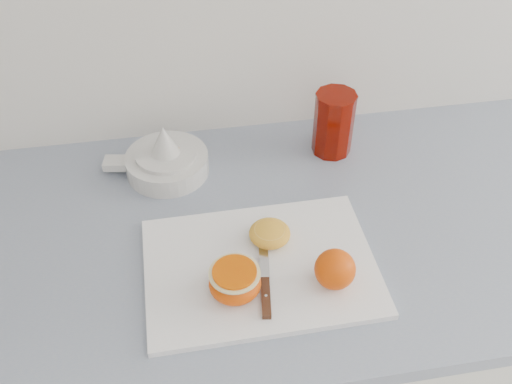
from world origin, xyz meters
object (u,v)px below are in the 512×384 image
Objects in this scene: counter at (272,357)px; red_tumbler at (333,125)px; citrus_juicer at (166,160)px; cutting_board at (260,267)px; half_orange at (235,282)px.

red_tumbler is (0.15, 0.19, 0.51)m from counter.
counter is at bearing -43.54° from citrus_juicer.
cutting_board is 1.84× the size of citrus_juicer.
citrus_juicer reaches higher than cutting_board.
counter is 0.56m from red_tumbler.
counter is 29.63× the size of half_orange.
half_orange is at bearing -126.27° from red_tumbler.
red_tumbler is at bearing 53.73° from half_orange.
half_orange reaches higher than counter.
half_orange is (-0.10, -0.15, 0.48)m from counter.
half_orange is 0.42m from red_tumbler.
counter is 0.54m from citrus_juicer.
cutting_board is 2.82× the size of red_tumbler.
cutting_board reaches higher than counter.
red_tumbler reaches higher than half_orange.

